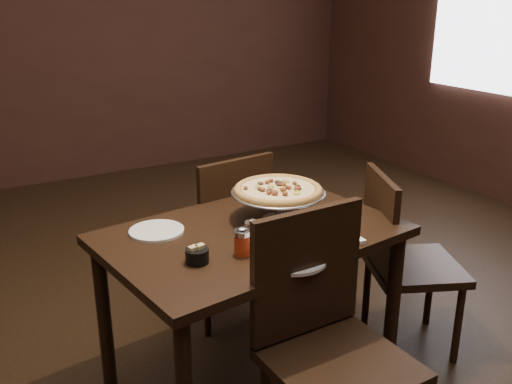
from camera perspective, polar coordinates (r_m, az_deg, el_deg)
room at (r=2.25m, az=1.71°, el=11.95°), size 6.04×7.04×2.84m
dining_table at (r=2.43m, az=-0.42°, el=-6.02°), size 1.29×0.94×0.75m
pizza_stand at (r=2.45m, az=2.22°, el=0.18°), size 0.41×0.41×0.17m
parmesan_shaker at (r=2.24m, az=-0.35°, el=-4.07°), size 0.06×0.06×0.11m
pepper_flake_shaker at (r=2.15m, az=-1.41°, el=-4.99°), size 0.06×0.06×0.11m
packet_caddy at (r=2.12m, az=-5.92°, el=-6.30°), size 0.09×0.09×0.07m
napkin_stack at (r=2.31m, az=8.38°, el=-4.64°), size 0.16×0.16×0.02m
plate_left at (r=2.40m, az=-9.91°, el=-3.84°), size 0.23×0.23×0.01m
plate_near at (r=2.13m, az=3.71°, el=-6.75°), size 0.25×0.25×0.01m
serving_spatula at (r=2.38m, az=4.62°, el=-0.55°), size 0.15×0.15×0.02m
chair_far at (r=2.99m, az=-3.27°, el=-3.97°), size 0.48×0.48×0.93m
chair_near at (r=2.09m, az=7.09°, el=-14.33°), size 0.47×0.47×0.98m
chair_side at (r=2.84m, az=14.28°, el=-6.23°), size 0.56×0.56×0.91m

